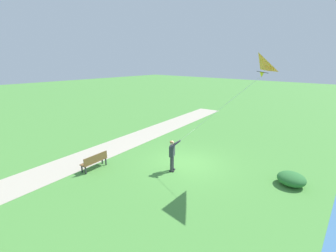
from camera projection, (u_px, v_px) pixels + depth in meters
name	position (u px, v px, depth m)	size (l,w,h in m)	color
ground_plane	(187.00, 164.00, 13.24)	(120.00, 120.00, 0.00)	#4C8E3D
walkway_path	(104.00, 151.00, 15.08)	(2.40, 32.00, 0.02)	#B7AD99
person_kite_flyer	(172.00, 153.00, 12.09)	(0.63, 0.50, 1.83)	#232328
flying_kite	(257.00, 65.00, 9.73)	(3.84, 2.16, 4.33)	orange
park_bench_near_walkway	(95.00, 160.00, 12.44)	(0.57, 1.53, 0.88)	brown
lakeside_shrub	(291.00, 179.00, 10.90)	(1.28, 1.22, 0.63)	#2D7033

